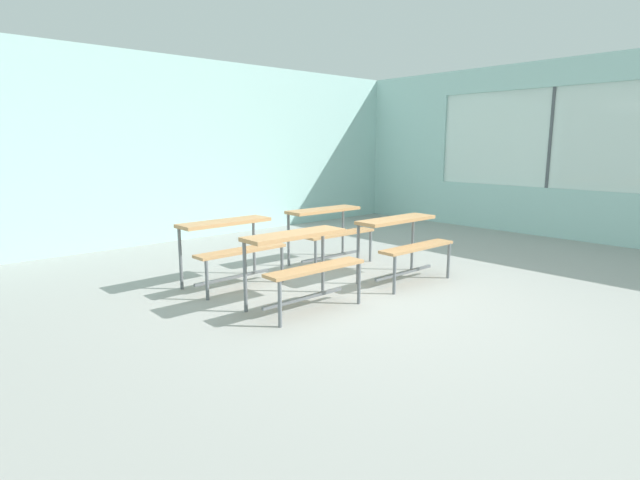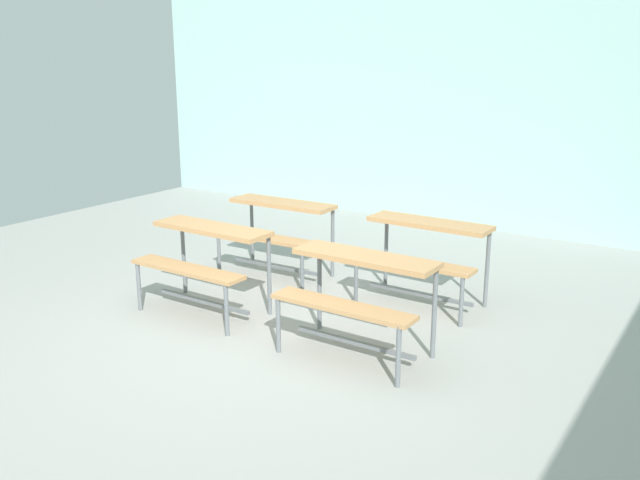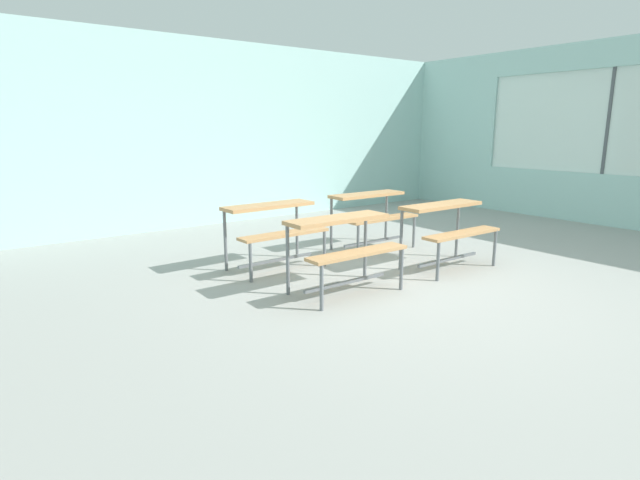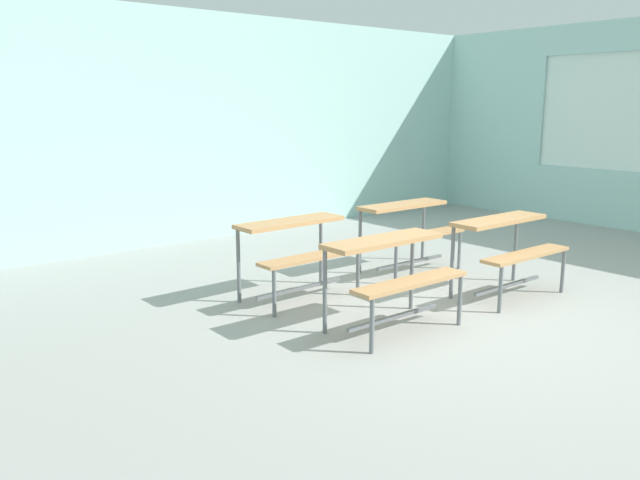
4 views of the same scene
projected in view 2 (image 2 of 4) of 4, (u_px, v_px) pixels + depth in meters
name	position (u px, v px, depth m)	size (l,w,h in m)	color
ground	(247.00, 347.00, 5.27)	(10.00, 9.00, 0.05)	#9E9E99
wall_back	(472.00, 109.00, 8.51)	(10.00, 0.12, 3.00)	#A8D1CC
desk_bench_r0c0	(204.00, 249.00, 5.78)	(1.11, 0.60, 0.74)	tan
desk_bench_r0c1	(358.00, 282.00, 4.95)	(1.11, 0.60, 0.74)	tan
desk_bench_r1c0	(276.00, 221.00, 6.76)	(1.11, 0.61, 0.74)	tan
desk_bench_r1c1	(423.00, 243.00, 5.96)	(1.11, 0.61, 0.74)	tan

